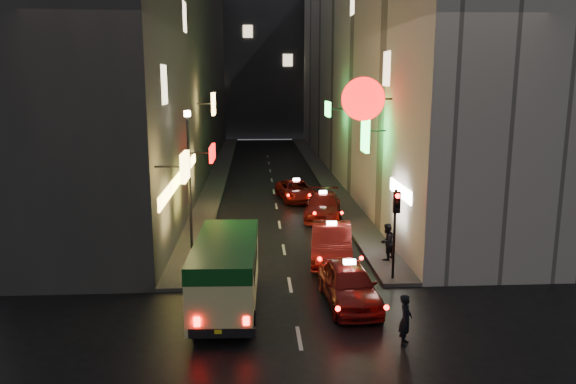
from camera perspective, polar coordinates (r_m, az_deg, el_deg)
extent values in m
cube|color=#373532|center=(46.28, -12.05, 12.78)|extent=(6.00, 52.00, 18.00)
cube|color=#F8C856|center=(21.18, -10.42, 2.56)|extent=(0.18, 1.54, 1.04)
cube|color=#F20A0A|center=(29.91, -7.70, 3.96)|extent=(0.18, 2.25, 0.81)
cube|color=#F8C856|center=(36.86, -7.59, 8.87)|extent=(0.18, 1.47, 1.42)
cube|color=#F8C856|center=(23.60, -12.35, -0.41)|extent=(0.10, 3.60, 0.55)
cube|color=yellow|center=(27.19, -11.17, 1.19)|extent=(0.10, 3.92, 0.55)
cube|color=#F8C856|center=(33.47, -9.73, 3.15)|extent=(0.10, 3.02, 0.55)
cube|color=#FFE5B2|center=(24.06, -12.49, 10.60)|extent=(0.06, 1.30, 1.60)
cube|color=#FFE5B2|center=(32.16, -10.47, 17.09)|extent=(0.06, 1.30, 1.60)
cube|color=#B0ABA1|center=(46.72, 8.27, 12.89)|extent=(6.00, 52.00, 18.00)
cylinder|color=#F20A0A|center=(26.04, 7.64, 9.35)|extent=(1.98, 0.18, 1.98)
cube|color=#30F24C|center=(27.18, 7.86, 6.18)|extent=(0.18, 1.30, 2.02)
cube|color=#30F24C|center=(38.80, 4.06, 8.41)|extent=(0.18, 1.85, 1.00)
cube|color=white|center=(24.65, 11.38, 0.13)|extent=(0.10, 3.40, 0.55)
cube|color=#FFE5B2|center=(27.50, 10.01, 12.24)|extent=(0.06, 1.30, 1.60)
cube|color=#FFE5B2|center=(37.61, 6.57, 18.66)|extent=(0.06, 1.30, 1.60)
cube|color=#2E2E33|center=(77.85, -2.52, 13.86)|extent=(30.00, 10.00, 22.00)
cube|color=#474542|center=(46.51, -7.02, 1.89)|extent=(1.50, 52.00, 0.15)
cube|color=#474542|center=(46.74, 3.45, 2.00)|extent=(1.50, 52.00, 0.15)
cube|color=#DDDB8A|center=(19.15, -6.31, -7.98)|extent=(2.17, 5.73, 2.08)
cube|color=#0E4718|center=(18.90, -6.36, -5.68)|extent=(2.20, 5.75, 0.52)
cube|color=black|center=(19.35, -6.28, -7.12)|extent=(2.13, 3.47, 0.47)
cube|color=black|center=(16.92, -6.71, -13.99)|extent=(1.95, 0.25, 0.28)
cube|color=#FF0A05|center=(16.76, -9.24, -12.91)|extent=(0.17, 0.06, 0.26)
cube|color=#FF0A05|center=(16.67, -4.26, -12.92)|extent=(0.17, 0.06, 0.26)
cylinder|color=black|center=(21.27, -8.38, -9.00)|extent=(0.21, 0.72, 0.72)
cylinder|color=black|center=(17.83, -3.65, -13.05)|extent=(0.21, 0.72, 0.72)
imported|color=maroon|center=(19.85, 6.23, -8.97)|extent=(2.47, 5.43, 1.69)
cube|color=white|center=(19.54, 6.29, -6.40)|extent=(0.43, 0.20, 0.16)
sphere|color=#FF0A05|center=(17.51, 5.09, -11.73)|extent=(0.16, 0.16, 0.16)
sphere|color=#FF0A05|center=(17.79, 9.97, -11.49)|extent=(0.16, 0.16, 0.16)
imported|color=maroon|center=(24.33, 4.43, -4.88)|extent=(3.04, 6.00, 1.83)
cube|color=white|center=(24.07, 4.47, -2.58)|extent=(0.44, 0.23, 0.16)
sphere|color=#FF0A05|center=(21.75, 3.24, -6.80)|extent=(0.16, 0.16, 0.16)
sphere|color=#FF0A05|center=(21.99, 7.47, -6.67)|extent=(0.16, 0.16, 0.16)
imported|color=maroon|center=(31.70, 3.56, -1.19)|extent=(2.89, 5.38, 1.63)
cube|color=white|center=(31.52, 3.59, 0.41)|extent=(0.44, 0.25, 0.16)
sphere|color=#FF0A05|center=(29.37, 2.71, -2.16)|extent=(0.16, 0.16, 0.16)
sphere|color=#FF0A05|center=(29.56, 5.49, -2.11)|extent=(0.16, 0.16, 0.16)
imported|color=maroon|center=(36.29, 0.85, 0.32)|extent=(2.58, 4.85, 1.47)
cube|color=white|center=(36.14, 0.85, 1.60)|extent=(0.44, 0.24, 0.16)
sphere|color=#FF0A05|center=(34.19, 0.02, -0.34)|extent=(0.16, 0.16, 0.16)
sphere|color=#FF0A05|center=(34.29, 2.19, -0.31)|extent=(0.16, 0.16, 0.16)
imported|color=black|center=(17.26, 11.87, -12.27)|extent=(0.57, 0.68, 1.76)
imported|color=black|center=(24.27, 10.00, -4.75)|extent=(0.78, 0.77, 1.79)
cylinder|color=black|center=(21.85, 10.74, -4.28)|extent=(0.10, 0.10, 3.50)
cube|color=black|center=(21.36, 10.99, -1.05)|extent=(0.26, 0.18, 0.80)
sphere|color=#FF0A05|center=(21.20, 11.09, -0.40)|extent=(0.18, 0.18, 0.18)
sphere|color=black|center=(21.26, 11.06, -1.11)|extent=(0.17, 0.17, 0.17)
sphere|color=black|center=(21.32, 11.03, -1.82)|extent=(0.17, 0.17, 0.17)
cylinder|color=black|center=(25.37, -9.95, 0.84)|extent=(0.12, 0.12, 6.00)
cylinder|color=#FFE5BF|center=(24.99, -10.20, 7.85)|extent=(0.28, 0.28, 0.25)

